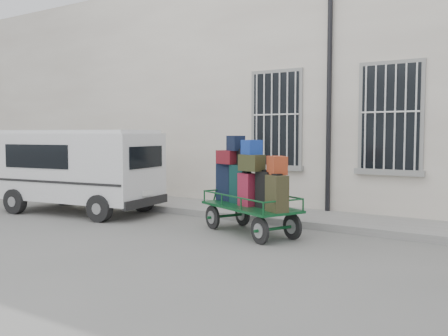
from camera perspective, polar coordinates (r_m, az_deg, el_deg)
ground at (r=9.52m, az=-0.34°, el=-7.59°), size 80.00×80.00×0.00m
building at (r=14.27m, az=12.22°, el=8.28°), size 24.00×5.15×6.00m
sidewalk at (r=11.37m, az=5.89°, el=-5.32°), size 24.00×1.70×0.15m
luggage_cart at (r=9.47m, az=2.92°, el=-1.99°), size 2.44×1.73×1.86m
van at (r=12.44m, az=-16.24°, el=0.27°), size 4.13×2.21×1.99m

